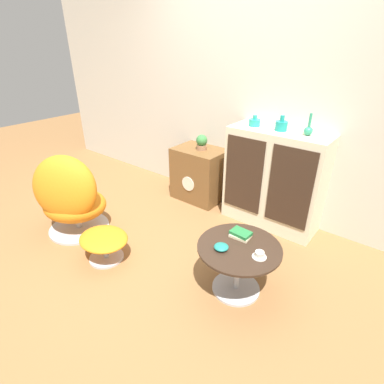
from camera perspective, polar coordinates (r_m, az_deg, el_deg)
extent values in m
plane|color=olive|center=(2.74, -7.32, -13.42)|extent=(12.00, 12.00, 0.00)
cube|color=beige|center=(3.32, 10.84, 18.50)|extent=(6.40, 0.06, 2.60)
cube|color=beige|center=(3.15, 15.31, 2.34)|extent=(0.97, 0.38, 1.01)
cube|color=#332319|center=(3.05, 9.78, 3.22)|extent=(0.41, 0.01, 0.76)
cube|color=#332319|center=(2.88, 18.12, 0.70)|extent=(0.41, 0.01, 0.76)
cube|color=brown|center=(3.63, 1.41, 3.44)|extent=(0.59, 0.43, 0.63)
cylinder|color=beige|center=(3.49, -0.76, 1.56)|extent=(0.17, 0.01, 0.17)
cylinder|color=#B7B7BC|center=(3.37, -20.61, -6.34)|extent=(0.60, 0.60, 0.02)
cylinder|color=#B7B7BC|center=(3.33, -20.80, -5.37)|extent=(0.06, 0.06, 0.11)
ellipsoid|color=orange|center=(3.23, -21.37, -2.32)|extent=(0.81, 0.77, 0.30)
ellipsoid|color=orange|center=(3.04, -23.10, 0.70)|extent=(0.73, 0.65, 0.67)
cylinder|color=#B7B7BC|center=(2.87, -15.96, -11.87)|extent=(0.30, 0.30, 0.02)
cylinder|color=#B7B7BC|center=(2.82, -16.18, -10.52)|extent=(0.04, 0.04, 0.15)
ellipsoid|color=orange|center=(2.75, -16.50, -8.53)|extent=(0.46, 0.39, 0.09)
cylinder|color=#B7B7BC|center=(2.51, 8.33, -17.59)|extent=(0.37, 0.37, 0.02)
cylinder|color=#B7B7BC|center=(2.38, 8.66, -14.17)|extent=(0.04, 0.04, 0.38)
cylinder|color=#332319|center=(2.26, 9.01, -10.38)|extent=(0.62, 0.62, 0.02)
cylinder|color=teal|center=(3.08, 11.82, 12.81)|extent=(0.11, 0.11, 0.07)
cylinder|color=teal|center=(3.07, 11.92, 13.76)|extent=(0.04, 0.04, 0.04)
cylinder|color=teal|center=(2.97, 16.64, 11.96)|extent=(0.11, 0.11, 0.09)
cylinder|color=teal|center=(2.95, 16.83, 13.28)|extent=(0.04, 0.04, 0.05)
ellipsoid|color=#2D8E6B|center=(2.89, 21.26, 10.76)|extent=(0.08, 0.08, 0.08)
cylinder|color=#2D8E6B|center=(2.87, 21.59, 12.58)|extent=(0.02, 0.02, 0.12)
cylinder|color=#996B4C|center=(3.49, 1.84, 8.52)|extent=(0.12, 0.12, 0.06)
sphere|color=#387A3D|center=(3.46, 1.86, 9.81)|extent=(0.13, 0.13, 0.13)
cylinder|color=silver|center=(2.18, 12.68, -11.95)|extent=(0.10, 0.10, 0.01)
cylinder|color=silver|center=(2.17, 12.74, -11.54)|extent=(0.06, 0.06, 0.05)
cube|color=beige|center=(2.34, 9.20, -8.23)|extent=(0.16, 0.12, 0.02)
cube|color=#237038|center=(2.34, 9.29, -7.69)|extent=(0.16, 0.11, 0.03)
ellipsoid|color=#1E7A70|center=(2.20, 5.59, -10.37)|extent=(0.11, 0.11, 0.04)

